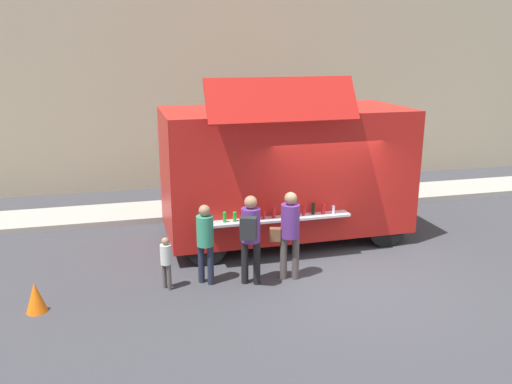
# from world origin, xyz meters

# --- Properties ---
(ground_plane) EXTENTS (60.00, 60.00, 0.00)m
(ground_plane) POSITION_xyz_m (0.00, 0.00, 0.00)
(ground_plane) COLOR #38383D
(curb_strip) EXTENTS (28.00, 1.60, 0.15)m
(curb_strip) POSITION_xyz_m (-4.58, 5.05, 0.07)
(curb_strip) COLOR #9E998E
(curb_strip) RESTS_ON ground
(building_behind) EXTENTS (32.00, 2.40, 8.78)m
(building_behind) POSITION_xyz_m (-3.58, 8.95, 4.39)
(building_behind) COLOR tan
(building_behind) RESTS_ON ground
(food_truck_main) EXTENTS (5.60, 3.10, 3.88)m
(food_truck_main) POSITION_xyz_m (-0.57, 2.43, 1.68)
(food_truck_main) COLOR red
(food_truck_main) RESTS_ON ground
(traffic_cone_orange) EXTENTS (0.36, 0.36, 0.55)m
(traffic_cone_orange) POSITION_xyz_m (-5.83, -0.03, 0.28)
(traffic_cone_orange) COLOR orange
(traffic_cone_orange) RESTS_ON ground
(trash_bin) EXTENTS (0.60, 0.60, 1.03)m
(trash_bin) POSITION_xyz_m (3.32, 4.75, 0.51)
(trash_bin) COLOR #2E5C38
(trash_bin) RESTS_ON ground
(customer_front_ordering) EXTENTS (0.58, 0.36, 1.78)m
(customer_front_ordering) POSITION_xyz_m (-1.17, 0.20, 1.06)
(customer_front_ordering) COLOR #4E4341
(customer_front_ordering) RESTS_ON ground
(customer_mid_with_backpack) EXTENTS (0.46, 0.58, 1.78)m
(customer_mid_with_backpack) POSITION_xyz_m (-1.97, 0.13, 1.09)
(customer_mid_with_backpack) COLOR black
(customer_mid_with_backpack) RESTS_ON ground
(customer_rear_waiting) EXTENTS (0.32, 0.32, 1.59)m
(customer_rear_waiting) POSITION_xyz_m (-2.79, 0.39, 0.95)
(customer_rear_waiting) COLOR #202435
(customer_rear_waiting) RESTS_ON ground
(child_near_queue) EXTENTS (0.21, 0.21, 1.04)m
(child_near_queue) POSITION_xyz_m (-3.55, 0.33, 0.62)
(child_near_queue) COLOR #4E4944
(child_near_queue) RESTS_ON ground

